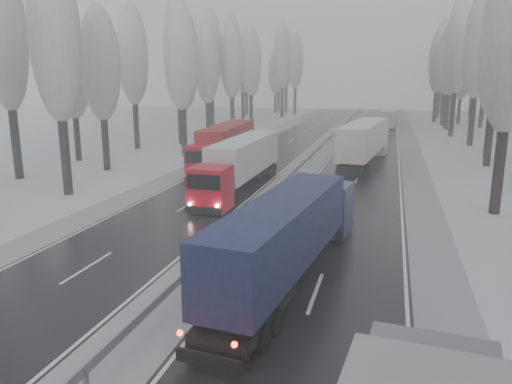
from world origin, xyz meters
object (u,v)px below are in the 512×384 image
at_px(truck_cream_box, 365,140).
at_px(truck_red_white, 241,161).
at_px(truck_red_red, 225,144).
at_px(box_truck_distant, 389,119).
at_px(truck_blue_box, 290,231).

relative_size(truck_cream_box, truck_red_white, 1.11).
height_order(truck_red_white, truck_red_red, truck_red_red).
xyz_separation_m(truck_cream_box, truck_red_red, (-12.69, -5.39, -0.14)).
bearing_deg(box_truck_distant, truck_red_red, -104.70).
bearing_deg(truck_cream_box, truck_red_red, -150.89).
distance_m(box_truck_distant, truck_red_white, 53.77).
relative_size(truck_blue_box, box_truck_distant, 1.85).
xyz_separation_m(truck_blue_box, truck_red_red, (-11.24, 24.67, 0.16)).
height_order(truck_blue_box, truck_red_red, truck_red_red).
relative_size(truck_blue_box, truck_red_white, 0.98).
relative_size(box_truck_distant, truck_red_red, 0.50).
distance_m(truck_blue_box, truck_red_red, 27.11).
bearing_deg(truck_red_red, truck_blue_box, -69.03).
bearing_deg(truck_cream_box, box_truck_distant, 93.26).
distance_m(truck_cream_box, truck_red_red, 13.78).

